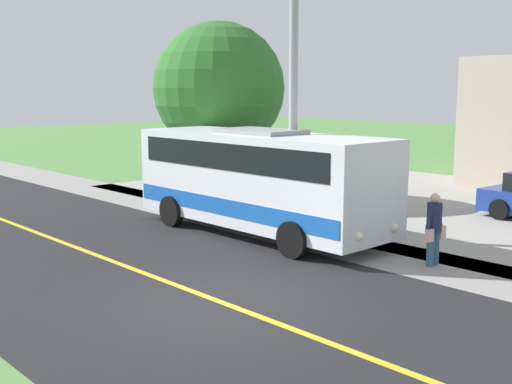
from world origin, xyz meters
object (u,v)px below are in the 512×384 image
at_px(shuttle_bus_front, 260,177).
at_px(pedestrian_waiting, 434,227).
at_px(tree_curbside, 219,88).
at_px(street_light_pole, 290,78).

xyz_separation_m(shuttle_bus_front, pedestrian_waiting, (-0.63, 5.08, -0.71)).
bearing_deg(pedestrian_waiting, tree_curbside, -102.29).
relative_size(street_light_pole, tree_curbside, 1.21).
xyz_separation_m(pedestrian_waiting, street_light_pole, (0.30, -4.26, 3.38)).
distance_m(pedestrian_waiting, street_light_pole, 5.45).
bearing_deg(shuttle_bus_front, street_light_pole, 112.44).
xyz_separation_m(pedestrian_waiting, tree_curbside, (-2.23, -10.23, 3.13)).
bearing_deg(tree_curbside, shuttle_bus_front, 60.95).
distance_m(shuttle_bus_front, street_light_pole, 2.81).
height_order(shuttle_bus_front, street_light_pole, street_light_pole).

